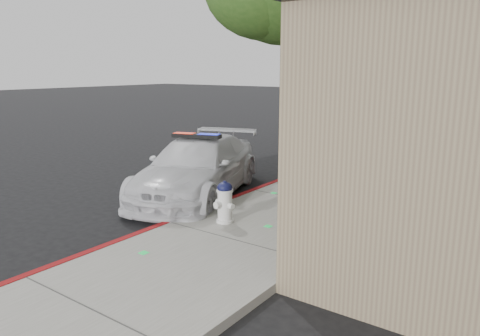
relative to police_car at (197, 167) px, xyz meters
name	(u,v)px	position (x,y,z in m)	size (l,w,h in m)	color
ground	(166,228)	(1.06, -2.18, -0.73)	(120.00, 120.00, 0.00)	black
sidewalk	(307,203)	(2.66, 0.82, -0.66)	(3.20, 60.00, 0.15)	gray
red_curb	(253,193)	(1.12, 0.82, -0.65)	(0.14, 60.00, 0.16)	maroon
police_car	(197,167)	(0.00, 0.00, 0.00)	(3.59, 5.44, 1.58)	silver
fire_hydrant	(225,202)	(2.05, -1.53, -0.16)	(0.49, 0.42, 0.84)	white
street_tree_mid	(360,8)	(1.76, 5.59, 4.20)	(3.32, 3.46, 6.34)	black
street_tree_far	(403,48)	(2.11, 9.00, 3.10)	(2.66, 2.65, 4.91)	black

